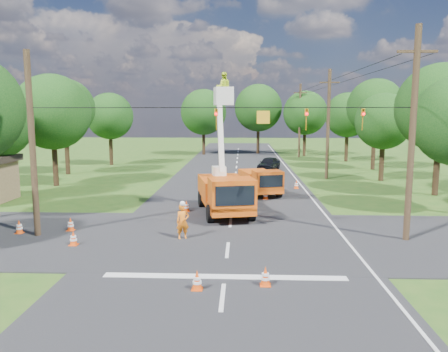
{
  "coord_description": "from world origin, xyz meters",
  "views": [
    {
      "loc": [
        0.62,
        -18.61,
        6.04
      ],
      "look_at": [
        -0.37,
        5.21,
        2.6
      ],
      "focal_mm": 35.0,
      "sensor_mm": 36.0,
      "label": 1
    }
  ],
  "objects_px": {
    "traffic_cone_3": "(265,195)",
    "tree_far_a": "(203,112)",
    "bucket_truck": "(225,185)",
    "tree_right_e": "(348,115)",
    "ground_worker": "(183,222)",
    "traffic_cone_5": "(71,224)",
    "traffic_cone_1": "(265,277)",
    "traffic_cone_2": "(242,210)",
    "pole_right_mid": "(328,123)",
    "second_truck": "(260,181)",
    "pole_right_near": "(412,133)",
    "tree_right_d": "(376,107)",
    "tree_left_d": "(52,112)",
    "distant_car": "(269,163)",
    "traffic_cone_7": "(296,184)",
    "tree_right_b": "(441,108)",
    "traffic_cone_0": "(197,280)",
    "traffic_cone_8": "(186,206)",
    "tree_right_c": "(384,121)",
    "tree_far_b": "(258,108)",
    "pole_left": "(32,145)",
    "traffic_cone_4": "(73,238)",
    "tree_left_e": "(65,109)",
    "tree_left_f": "(110,116)",
    "pole_right_far": "(300,120)",
    "tree_far_c": "(305,113)",
    "traffic_cone_6": "(19,227)"
  },
  "relations": [
    {
      "from": "pole_right_near",
      "to": "tree_right_d",
      "type": "distance_m",
      "value": 27.77
    },
    {
      "from": "tree_left_e",
      "to": "tree_left_f",
      "type": "relative_size",
      "value": 1.12
    },
    {
      "from": "pole_right_far",
      "to": "tree_far_c",
      "type": "distance_m",
      "value": 2.43
    },
    {
      "from": "traffic_cone_2",
      "to": "tree_right_d",
      "type": "xyz_separation_m",
      "value": [
        14.18,
        22.45,
        6.32
      ]
    },
    {
      "from": "traffic_cone_0",
      "to": "second_truck",
      "type": "bearing_deg",
      "value": 80.88
    },
    {
      "from": "pole_right_near",
      "to": "pole_right_mid",
      "type": "distance_m",
      "value": 20.0
    },
    {
      "from": "distant_car",
      "to": "pole_right_far",
      "type": "distance_m",
      "value": 15.52
    },
    {
      "from": "traffic_cone_8",
      "to": "tree_left_d",
      "type": "height_order",
      "value": "tree_left_d"
    },
    {
      "from": "traffic_cone_8",
      "to": "tree_right_b",
      "type": "xyz_separation_m",
      "value": [
        17.79,
        6.42,
        6.08
      ]
    },
    {
      "from": "traffic_cone_3",
      "to": "traffic_cone_5",
      "type": "bearing_deg",
      "value": -140.36
    },
    {
      "from": "traffic_cone_1",
      "to": "traffic_cone_2",
      "type": "distance_m",
      "value": 10.51
    },
    {
      "from": "second_truck",
      "to": "tree_left_d",
      "type": "xyz_separation_m",
      "value": [
        -17.0,
        3.33,
        5.08
      ]
    },
    {
      "from": "traffic_cone_2",
      "to": "tree_far_a",
      "type": "relative_size",
      "value": 0.07
    },
    {
      "from": "traffic_cone_2",
      "to": "traffic_cone_5",
      "type": "bearing_deg",
      "value": -157.75
    },
    {
      "from": "second_truck",
      "to": "pole_left",
      "type": "bearing_deg",
      "value": -149.99
    },
    {
      "from": "pole_left",
      "to": "tree_right_c",
      "type": "height_order",
      "value": "pole_left"
    },
    {
      "from": "pole_right_mid",
      "to": "second_truck",
      "type": "bearing_deg",
      "value": -127.97
    },
    {
      "from": "tree_far_a",
      "to": "ground_worker",
      "type": "bearing_deg",
      "value": -86.33
    },
    {
      "from": "pole_right_mid",
      "to": "tree_right_e",
      "type": "distance_m",
      "value": 15.92
    },
    {
      "from": "pole_right_near",
      "to": "tree_right_d",
      "type": "xyz_separation_m",
      "value": [
        6.3,
        27.0,
        1.57
      ]
    },
    {
      "from": "traffic_cone_5",
      "to": "pole_left",
      "type": "xyz_separation_m",
      "value": [
        -1.29,
        -0.94,
        4.14
      ]
    },
    {
      "from": "pole_right_mid",
      "to": "tree_right_c",
      "type": "distance_m",
      "value": 4.81
    },
    {
      "from": "pole_right_far",
      "to": "tree_far_c",
      "type": "relative_size",
      "value": 1.09
    },
    {
      "from": "traffic_cone_2",
      "to": "tree_left_f",
      "type": "height_order",
      "value": "tree_left_f"
    },
    {
      "from": "traffic_cone_7",
      "to": "tree_far_a",
      "type": "distance_m",
      "value": 31.03
    },
    {
      "from": "pole_left",
      "to": "pole_right_far",
      "type": "bearing_deg",
      "value": 65.77
    },
    {
      "from": "traffic_cone_0",
      "to": "traffic_cone_2",
      "type": "bearing_deg",
      "value": 82.08
    },
    {
      "from": "bucket_truck",
      "to": "pole_right_mid",
      "type": "relative_size",
      "value": 0.84
    },
    {
      "from": "bucket_truck",
      "to": "tree_right_e",
      "type": "bearing_deg",
      "value": 52.66
    },
    {
      "from": "pole_left",
      "to": "tree_right_d",
      "type": "height_order",
      "value": "tree_right_d"
    },
    {
      "from": "tree_right_c",
      "to": "pole_right_mid",
      "type": "bearing_deg",
      "value": 167.99
    },
    {
      "from": "distant_car",
      "to": "traffic_cone_7",
      "type": "xyz_separation_m",
      "value": [
        1.51,
        -11.77,
        -0.34
      ]
    },
    {
      "from": "second_truck",
      "to": "traffic_cone_4",
      "type": "bearing_deg",
      "value": -139.94
    },
    {
      "from": "pole_right_near",
      "to": "tree_right_d",
      "type": "bearing_deg",
      "value": 76.87
    },
    {
      "from": "pole_right_mid",
      "to": "tree_far_b",
      "type": "height_order",
      "value": "tree_far_b"
    },
    {
      "from": "tree_right_b",
      "to": "traffic_cone_3",
      "type": "bearing_deg",
      "value": -169.46
    },
    {
      "from": "pole_right_near",
      "to": "tree_far_b",
      "type": "height_order",
      "value": "tree_far_b"
    },
    {
      "from": "pole_right_near",
      "to": "tree_right_d",
      "type": "height_order",
      "value": "pole_right_near"
    },
    {
      "from": "second_truck",
      "to": "traffic_cone_2",
      "type": "distance_m",
      "value": 7.28
    },
    {
      "from": "traffic_cone_4",
      "to": "traffic_cone_6",
      "type": "relative_size",
      "value": 1.0
    },
    {
      "from": "ground_worker",
      "to": "traffic_cone_5",
      "type": "xyz_separation_m",
      "value": [
        -5.98,
        1.19,
        -0.5
      ]
    },
    {
      "from": "traffic_cone_7",
      "to": "tree_right_c",
      "type": "distance_m",
      "value": 10.7
    },
    {
      "from": "second_truck",
      "to": "traffic_cone_7",
      "type": "bearing_deg",
      "value": 24.8
    },
    {
      "from": "tree_left_d",
      "to": "tree_right_b",
      "type": "bearing_deg",
      "value": -5.71
    },
    {
      "from": "distant_car",
      "to": "pole_right_far",
      "type": "xyz_separation_m",
      "value": [
        5.0,
        14.02,
        4.41
      ]
    },
    {
      "from": "traffic_cone_4",
      "to": "tree_left_e",
      "type": "height_order",
      "value": "tree_left_e"
    },
    {
      "from": "tree_far_b",
      "to": "pole_right_mid",
      "type": "bearing_deg",
      "value": -77.59
    },
    {
      "from": "traffic_cone_3",
      "to": "tree_far_a",
      "type": "distance_m",
      "value": 34.65
    },
    {
      "from": "second_truck",
      "to": "pole_right_mid",
      "type": "relative_size",
      "value": 0.57
    },
    {
      "from": "second_truck",
      "to": "traffic_cone_7",
      "type": "distance_m",
      "value": 4.0
    }
  ]
}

